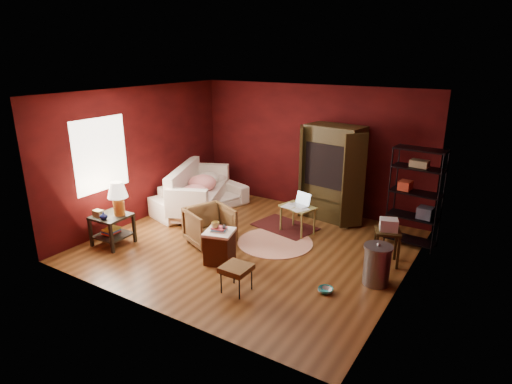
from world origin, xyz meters
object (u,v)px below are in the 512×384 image
sofa (200,192)px  tv_armoire (332,171)px  hamper (220,246)px  armchair (210,224)px  laptop_desk (298,209)px  side_table (115,208)px  wire_shelving (417,194)px

sofa → tv_armoire: tv_armoire is taller
hamper → tv_armoire: 3.13m
armchair → tv_armoire: size_ratio=0.39×
laptop_desk → tv_armoire: bearing=93.6°
laptop_desk → tv_armoire: 1.24m
armchair → side_table: side_table is taller
sofa → tv_armoire: (2.70, 1.11, 0.63)m
laptop_desk → sofa: bearing=-163.0°
armchair → tv_armoire: bearing=-6.8°
armchair → side_table: 1.77m
hamper → wire_shelving: (2.62, 2.46, 0.71)m
sofa → side_table: bearing=-167.7°
armchair → laptop_desk: laptop_desk is taller
laptop_desk → hamper: bearing=-90.5°
sofa → laptop_desk: size_ratio=2.73×
laptop_desk → wire_shelving: 2.21m
tv_armoire → wire_shelving: (1.82, -0.47, -0.04)m
armchair → laptop_desk: size_ratio=0.98×
armchair → wire_shelving: size_ratio=0.43×
side_table → laptop_desk: (2.63, 2.28, -0.23)m
sofa → armchair: (1.31, -1.33, -0.04)m
tv_armoire → wire_shelving: tv_armoire is taller
hamper → laptop_desk: bearing=73.2°
side_table → wire_shelving: (4.69, 2.89, 0.29)m
sofa → side_table: side_table is taller
wire_shelving → sofa: bearing=-167.4°
sofa → laptop_desk: 2.46m
wire_shelving → laptop_desk: bearing=-159.0°
side_table → tv_armoire: tv_armoire is taller
hamper → laptop_desk: (0.56, 1.85, 0.20)m
tv_armoire → sofa: bearing=-149.6°
armchair → laptop_desk: (1.15, 1.36, 0.11)m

